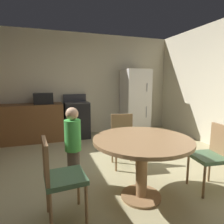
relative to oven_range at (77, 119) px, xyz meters
The scene contains 11 objects.
ground_plane 2.58m from the oven_range, 85.51° to the right, with size 14.00×14.00×0.00m, color tan.
wall_back 0.99m from the oven_range, 63.44° to the left, with size 5.45×0.12×2.70m, color beige.
kitchen_counter 1.29m from the oven_range, behind, with size 1.88×0.60×0.90m, color brown.
oven_range is the anchor object (origin of this frame).
refrigerator 1.67m from the oven_range, ahead, with size 0.68×0.68×1.76m.
microwave 0.96m from the oven_range, behind, with size 0.44×0.32×0.26m, color black.
dining_table 2.93m from the oven_range, 83.09° to the right, with size 1.18×1.18×0.76m.
chair_north 2.00m from the oven_range, 75.40° to the right, with size 0.46×0.46×0.87m.
chair_west 3.05m from the oven_range, 101.88° to the right, with size 0.43×0.43×0.87m.
chair_east 3.31m from the oven_range, 66.39° to the right, with size 0.45×0.45×0.87m.
person_child 2.37m from the oven_range, 99.60° to the right, with size 0.31×0.31×1.09m.
Camera 1 is at (-0.89, -2.32, 1.42)m, focal length 30.50 mm.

